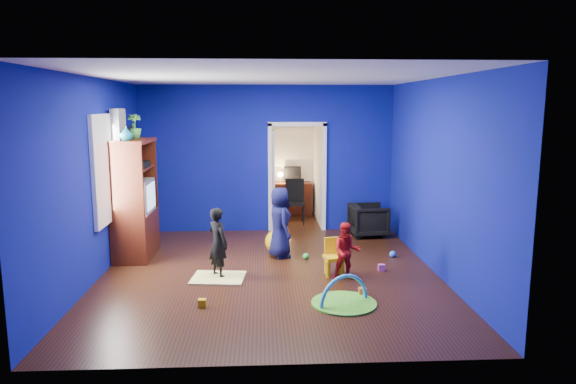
{
  "coord_description": "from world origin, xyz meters",
  "views": [
    {
      "loc": [
        -0.1,
        -7.4,
        2.49
      ],
      "look_at": [
        0.3,
        0.4,
        1.18
      ],
      "focal_mm": 32.0,
      "sensor_mm": 36.0,
      "label": 1
    }
  ],
  "objects_px": {
    "tv_armoire": "(134,199)",
    "play_mat": "(344,303)",
    "armchair": "(368,220)",
    "crt_tv": "(137,196)",
    "vase": "(126,134)",
    "child_black": "(218,243)",
    "kid_chair": "(334,259)",
    "child_navy": "(280,222)",
    "toddler_red": "(347,251)",
    "study_desk": "(293,199)",
    "hopper_ball": "(276,241)",
    "folding_chair": "(295,203)"
  },
  "relations": [
    {
      "from": "child_navy",
      "to": "kid_chair",
      "type": "distance_m",
      "value": 1.3
    },
    {
      "from": "tv_armoire",
      "to": "play_mat",
      "type": "bearing_deg",
      "value": -35.85
    },
    {
      "from": "crt_tv",
      "to": "kid_chair",
      "type": "height_order",
      "value": "crt_tv"
    },
    {
      "from": "child_black",
      "to": "kid_chair",
      "type": "distance_m",
      "value": 1.73
    },
    {
      "from": "crt_tv",
      "to": "kid_chair",
      "type": "relative_size",
      "value": 1.4
    },
    {
      "from": "study_desk",
      "to": "toddler_red",
      "type": "bearing_deg",
      "value": -83.65
    },
    {
      "from": "vase",
      "to": "tv_armoire",
      "type": "height_order",
      "value": "vase"
    },
    {
      "from": "child_black",
      "to": "armchair",
      "type": "bearing_deg",
      "value": -89.76
    },
    {
      "from": "child_black",
      "to": "play_mat",
      "type": "height_order",
      "value": "child_black"
    },
    {
      "from": "tv_armoire",
      "to": "crt_tv",
      "type": "distance_m",
      "value": 0.06
    },
    {
      "from": "study_desk",
      "to": "armchair",
      "type": "bearing_deg",
      "value": -56.76
    },
    {
      "from": "armchair",
      "to": "toddler_red",
      "type": "height_order",
      "value": "toddler_red"
    },
    {
      "from": "kid_chair",
      "to": "study_desk",
      "type": "distance_m",
      "value": 4.38
    },
    {
      "from": "child_black",
      "to": "hopper_ball",
      "type": "relative_size",
      "value": 2.67
    },
    {
      "from": "child_navy",
      "to": "toddler_red",
      "type": "distance_m",
      "value": 1.51
    },
    {
      "from": "vase",
      "to": "folding_chair",
      "type": "relative_size",
      "value": 0.23
    },
    {
      "from": "tv_armoire",
      "to": "folding_chair",
      "type": "xyz_separation_m",
      "value": [
        2.81,
        2.27,
        -0.52
      ]
    },
    {
      "from": "kid_chair",
      "to": "play_mat",
      "type": "distance_m",
      "value": 1.15
    },
    {
      "from": "child_black",
      "to": "vase",
      "type": "height_order",
      "value": "vase"
    },
    {
      "from": "child_black",
      "to": "vase",
      "type": "xyz_separation_m",
      "value": [
        -1.46,
        0.83,
        1.55
      ]
    },
    {
      "from": "play_mat",
      "to": "kid_chair",
      "type": "bearing_deg",
      "value": 88.55
    },
    {
      "from": "tv_armoire",
      "to": "folding_chair",
      "type": "height_order",
      "value": "tv_armoire"
    },
    {
      "from": "tv_armoire",
      "to": "play_mat",
      "type": "xyz_separation_m",
      "value": [
        3.14,
        -2.27,
        -0.97
      ]
    },
    {
      "from": "kid_chair",
      "to": "study_desk",
      "type": "relative_size",
      "value": 0.57
    },
    {
      "from": "child_black",
      "to": "folding_chair",
      "type": "bearing_deg",
      "value": -61.79
    },
    {
      "from": "toddler_red",
      "to": "kid_chair",
      "type": "xyz_separation_m",
      "value": [
        -0.15,
        0.2,
        -0.17
      ]
    },
    {
      "from": "vase",
      "to": "kid_chair",
      "type": "height_order",
      "value": "vase"
    },
    {
      "from": "child_navy",
      "to": "vase",
      "type": "height_order",
      "value": "vase"
    },
    {
      "from": "vase",
      "to": "tv_armoire",
      "type": "distance_m",
      "value": 1.13
    },
    {
      "from": "armchair",
      "to": "toddler_red",
      "type": "relative_size",
      "value": 0.81
    },
    {
      "from": "armchair",
      "to": "tv_armoire",
      "type": "bearing_deg",
      "value": 100.98
    },
    {
      "from": "hopper_ball",
      "to": "kid_chair",
      "type": "height_order",
      "value": "kid_chair"
    },
    {
      "from": "vase",
      "to": "armchair",
      "type": "bearing_deg",
      "value": 19.42
    },
    {
      "from": "crt_tv",
      "to": "play_mat",
      "type": "xyz_separation_m",
      "value": [
        3.1,
        -2.27,
        -1.01
      ]
    },
    {
      "from": "crt_tv",
      "to": "kid_chair",
      "type": "distance_m",
      "value": 3.41
    },
    {
      "from": "study_desk",
      "to": "folding_chair",
      "type": "height_order",
      "value": "folding_chair"
    },
    {
      "from": "armchair",
      "to": "study_desk",
      "type": "distance_m",
      "value": 2.46
    },
    {
      "from": "crt_tv",
      "to": "vase",
      "type": "bearing_deg",
      "value": -97.59
    },
    {
      "from": "child_navy",
      "to": "armchair",
      "type": "bearing_deg",
      "value": -69.93
    },
    {
      "from": "play_mat",
      "to": "vase",
      "type": "bearing_deg",
      "value": 147.91
    },
    {
      "from": "vase",
      "to": "toddler_red",
      "type": "bearing_deg",
      "value": -17.37
    },
    {
      "from": "child_navy",
      "to": "tv_armoire",
      "type": "bearing_deg",
      "value": 69.8
    },
    {
      "from": "vase",
      "to": "crt_tv",
      "type": "bearing_deg",
      "value": 82.41
    },
    {
      "from": "child_black",
      "to": "vase",
      "type": "distance_m",
      "value": 2.28
    },
    {
      "from": "armchair",
      "to": "play_mat",
      "type": "distance_m",
      "value": 3.59
    },
    {
      "from": "armchair",
      "to": "crt_tv",
      "type": "bearing_deg",
      "value": 101.13
    },
    {
      "from": "crt_tv",
      "to": "folding_chair",
      "type": "bearing_deg",
      "value": 39.31
    },
    {
      "from": "child_navy",
      "to": "crt_tv",
      "type": "bearing_deg",
      "value": 69.74
    },
    {
      "from": "armchair",
      "to": "crt_tv",
      "type": "distance_m",
      "value": 4.34
    },
    {
      "from": "vase",
      "to": "kid_chair",
      "type": "relative_size",
      "value": 0.43
    }
  ]
}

